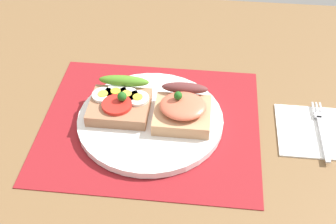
% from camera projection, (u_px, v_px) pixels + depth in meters
% --- Properties ---
extents(ground_plane, '(1.20, 0.90, 0.03)m').
position_uv_depth(ground_plane, '(151.00, 130.00, 0.78)').
color(ground_plane, brown).
extents(placemat, '(0.37, 0.32, 0.00)m').
position_uv_depth(placemat, '(151.00, 123.00, 0.76)').
color(placemat, maroon).
rests_on(placemat, ground_plane).
extents(plate, '(0.25, 0.25, 0.01)m').
position_uv_depth(plate, '(150.00, 120.00, 0.76)').
color(plate, white).
rests_on(plate, placemat).
extents(sandwich_egg_tomato, '(0.10, 0.10, 0.04)m').
position_uv_depth(sandwich_egg_tomato, '(120.00, 102.00, 0.76)').
color(sandwich_egg_tomato, '#9C694A').
rests_on(sandwich_egg_tomato, plate).
extents(sandwich_salmon, '(0.09, 0.10, 0.05)m').
position_uv_depth(sandwich_salmon, '(183.00, 109.00, 0.74)').
color(sandwich_salmon, tan).
rests_on(sandwich_salmon, plate).
extents(napkin, '(0.14, 0.12, 0.01)m').
position_uv_depth(napkin, '(320.00, 131.00, 0.75)').
color(napkin, white).
rests_on(napkin, ground_plane).
extents(fork, '(0.02, 0.14, 0.00)m').
position_uv_depth(fork, '(321.00, 128.00, 0.75)').
color(fork, '#B7B7BC').
rests_on(fork, napkin).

